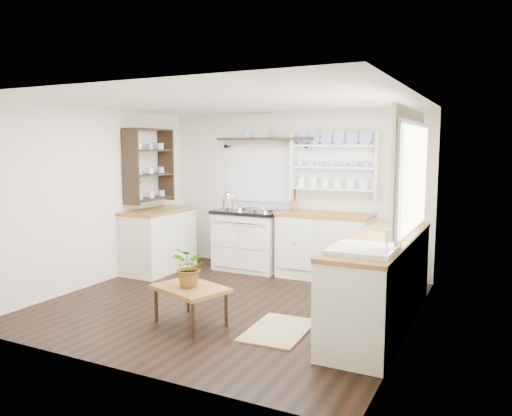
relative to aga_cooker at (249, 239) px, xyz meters
The scene contains 19 objects.
floor 1.73m from the aga_cooker, 70.35° to the right, with size 4.00×3.80×0.01m, color black.
wall_back 0.96m from the aga_cooker, 30.52° to the left, with size 4.00×0.02×2.30m, color beige.
wall_right 3.08m from the aga_cooker, 31.51° to the right, with size 0.02×3.80×2.30m, color beige.
wall_left 2.24m from the aga_cooker, 132.52° to the right, with size 0.02×3.80×2.30m, color beige.
ceiling 2.49m from the aga_cooker, 70.35° to the right, with size 4.00×3.80×0.01m, color white.
window 3.09m from the aga_cooker, 29.50° to the right, with size 0.08×1.55×1.22m.
aga_cooker is the anchor object (origin of this frame).
back_cabinets 1.16m from the aga_cooker, ahead, with size 1.27×0.63×0.90m.
right_cabinets 2.70m from the aga_cooker, 33.03° to the right, with size 0.62×2.43×0.90m.
belfast_sink 3.19m from the aga_cooker, 44.48° to the right, with size 0.55×0.60×0.45m.
left_cabinets 1.32m from the aga_cooker, 149.56° to the right, with size 0.62×1.13×0.90m.
plate_rack 1.67m from the aga_cooker, 13.64° to the left, with size 1.20×0.22×0.90m.
high_shelf 1.48m from the aga_cooker, 52.29° to the left, with size 1.50×0.29×0.16m.
left_shelving 1.82m from the aga_cooker, 152.37° to the right, with size 0.28×0.80×1.05m, color black.
kettle 0.66m from the aga_cooker, 156.86° to the right, with size 0.17×0.17×0.21m, color silver, non-canonical shape.
utensil_crock 0.85m from the aga_cooker, ahead, with size 0.11×0.11×0.13m, color brown.
center_table 2.39m from the aga_cooker, 77.16° to the right, with size 0.85×0.72×0.39m.
potted_plant 2.40m from the aga_cooker, 77.16° to the right, with size 0.37×0.32×0.41m, color #3F7233.
floor_rug 2.57m from the aga_cooker, 56.21° to the right, with size 0.55×0.85×0.02m, color #8C7E51.
Camera 1 is at (2.76, -4.87, 1.81)m, focal length 35.00 mm.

